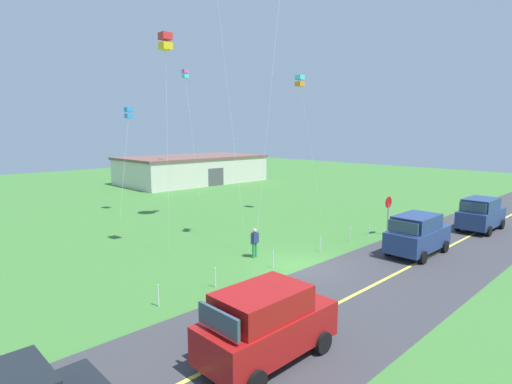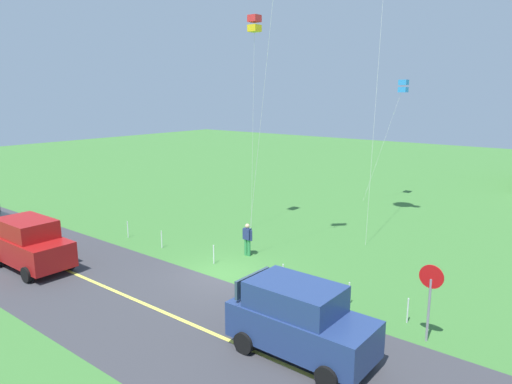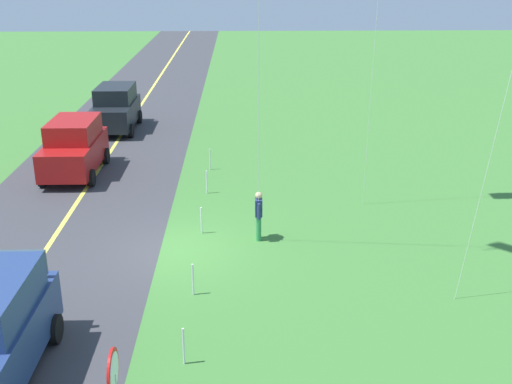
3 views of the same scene
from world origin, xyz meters
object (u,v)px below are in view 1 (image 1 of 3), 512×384
(car_parked_east_near, at_px, (481,214))
(kite_blue_mid, at_px, (165,42))
(car_parked_west_near, at_px, (266,323))
(car_suv_foreground, at_px, (417,234))
(stop_sign, at_px, (388,208))
(person_adult_near, at_px, (255,242))
(kite_green_far, at_px, (129,113))
(kite_orange_near, at_px, (185,74))
(warehouse_distant, at_px, (192,169))
(kite_yellow_high, at_px, (300,81))

(car_parked_east_near, relative_size, kite_blue_mid, 0.37)
(car_parked_west_near, bearing_deg, car_suv_foreground, 6.33)
(car_parked_east_near, height_order, stop_sign, stop_sign)
(car_parked_west_near, height_order, person_adult_near, car_parked_west_near)
(car_suv_foreground, bearing_deg, car_parked_west_near, -173.67)
(car_parked_west_near, xyz_separation_m, stop_sign, (16.14, 4.69, 0.65))
(stop_sign, height_order, kite_green_far, kite_green_far)
(kite_orange_near, bearing_deg, person_adult_near, -116.39)
(car_suv_foreground, distance_m, kite_blue_mid, 17.02)
(car_suv_foreground, bearing_deg, kite_blue_mid, 134.32)
(car_parked_east_near, xyz_separation_m, kite_orange_near, (-4.36, 28.54, 11.63))
(kite_orange_near, bearing_deg, stop_sign, -93.27)
(car_suv_foreground, xyz_separation_m, kite_green_far, (-5.75, 21.58, 7.05))
(kite_blue_mid, bearing_deg, stop_sign, -28.11)
(warehouse_distant, bearing_deg, kite_orange_near, -128.46)
(kite_yellow_high, height_order, kite_green_far, kite_yellow_high)
(car_parked_east_near, relative_size, person_adult_near, 2.75)
(person_adult_near, height_order, kite_yellow_high, kite_yellow_high)
(car_parked_west_near, bearing_deg, person_adult_near, 48.01)
(stop_sign, relative_size, person_adult_near, 1.60)
(car_parked_east_near, bearing_deg, kite_yellow_high, 110.14)
(kite_yellow_high, bearing_deg, kite_orange_near, 89.28)
(car_parked_east_near, distance_m, warehouse_distant, 35.64)
(kite_green_far, xyz_separation_m, kite_orange_near, (9.89, 6.36, 4.59))
(kite_yellow_high, bearing_deg, kite_blue_mid, -171.14)
(kite_yellow_high, bearing_deg, car_parked_west_near, -142.46)
(kite_green_far, bearing_deg, person_adult_near, -93.91)
(person_adult_near, bearing_deg, kite_blue_mid, -152.43)
(kite_yellow_high, height_order, kite_orange_near, kite_orange_near)
(kite_green_far, bearing_deg, kite_yellow_high, -45.12)
(stop_sign, xyz_separation_m, kite_blue_mid, (-12.25, 6.55, 9.55))
(kite_yellow_high, bearing_deg, car_suv_foreground, -108.41)
(person_adult_near, xyz_separation_m, kite_orange_near, (10.97, 22.11, 11.92))
(car_parked_west_near, xyz_separation_m, kite_yellow_high, (17.35, 13.33, 9.52))
(kite_yellow_high, xyz_separation_m, kite_orange_near, (0.20, 16.09, 2.12))
(person_adult_near, xyz_separation_m, kite_blue_mid, (-2.70, 3.92, 10.49))
(car_parked_east_near, height_order, kite_green_far, kite_green_far)
(person_adult_near, distance_m, kite_orange_near, 27.41)
(kite_green_far, distance_m, kite_orange_near, 12.62)
(stop_sign, distance_m, kite_yellow_high, 12.44)
(car_parked_east_near, height_order, warehouse_distant, warehouse_distant)
(kite_blue_mid, height_order, kite_green_far, kite_blue_mid)
(warehouse_distant, bearing_deg, car_parked_west_near, -122.41)
(person_adult_near, relative_size, warehouse_distant, 0.09)
(car_suv_foreground, xyz_separation_m, kite_yellow_high, (3.94, 11.85, 9.52))
(car_parked_east_near, bearing_deg, person_adult_near, 157.23)
(kite_green_far, height_order, warehouse_distant, kite_green_far)
(kite_orange_near, relative_size, warehouse_distant, 0.72)
(car_suv_foreground, bearing_deg, person_adult_near, 139.50)
(car_parked_east_near, xyz_separation_m, person_adult_near, (-15.34, 6.44, -0.29))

